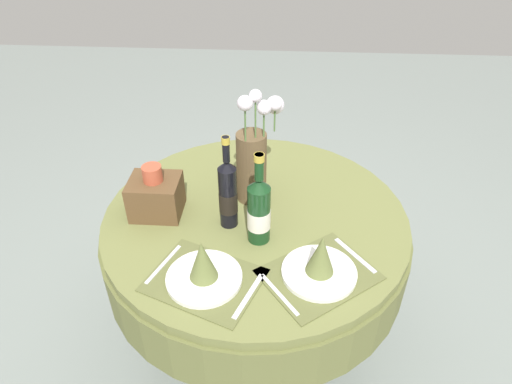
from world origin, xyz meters
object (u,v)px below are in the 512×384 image
(place_setting_left, at_px, (203,270))
(wine_bottle_right, at_px, (228,194))
(dining_table, at_px, (256,243))
(woven_basket_side_left, at_px, (156,195))
(wine_bottle_left, at_px, (259,210))
(flower_vase, at_px, (254,157))
(place_setting_right, at_px, (320,264))

(place_setting_left, relative_size, wine_bottle_right, 1.15)
(wine_bottle_right, bearing_deg, dining_table, 33.94)
(dining_table, distance_m, woven_basket_side_left, 0.43)
(wine_bottle_left, xyz_separation_m, wine_bottle_right, (-0.11, 0.07, 0.01))
(wine_bottle_right, height_order, woven_basket_side_left, wine_bottle_right)
(dining_table, relative_size, wine_bottle_right, 3.23)
(wine_bottle_left, bearing_deg, wine_bottle_right, 146.55)
(flower_vase, bearing_deg, wine_bottle_left, -82.02)
(wine_bottle_left, bearing_deg, place_setting_left, -127.23)
(place_setting_right, bearing_deg, place_setting_left, -172.54)
(woven_basket_side_left, bearing_deg, place_setting_right, -25.82)
(dining_table, relative_size, wine_bottle_left, 3.37)
(place_setting_left, distance_m, woven_basket_side_left, 0.40)
(wine_bottle_left, relative_size, woven_basket_side_left, 1.69)
(wine_bottle_left, height_order, woven_basket_side_left, wine_bottle_left)
(place_setting_left, xyz_separation_m, flower_vase, (0.13, 0.45, 0.14))
(place_setting_right, bearing_deg, flower_vase, 120.34)
(place_setting_left, height_order, woven_basket_side_left, woven_basket_side_left)
(place_setting_left, bearing_deg, flower_vase, 74.45)
(place_setting_right, height_order, wine_bottle_right, wine_bottle_right)
(dining_table, distance_m, wine_bottle_left, 0.31)
(wine_bottle_left, xyz_separation_m, woven_basket_side_left, (-0.39, 0.12, -0.05))
(woven_basket_side_left, bearing_deg, place_setting_left, -55.53)
(place_setting_right, distance_m, wine_bottle_left, 0.27)
(place_setting_left, xyz_separation_m, woven_basket_side_left, (-0.23, 0.33, 0.03))
(place_setting_right, xyz_separation_m, flower_vase, (-0.24, 0.40, 0.14))
(dining_table, relative_size, place_setting_right, 2.70)
(flower_vase, bearing_deg, woven_basket_side_left, -161.58)
(dining_table, xyz_separation_m, flower_vase, (-0.01, 0.10, 0.34))
(dining_table, height_order, place_setting_right, place_setting_right)
(flower_vase, height_order, woven_basket_side_left, flower_vase)
(flower_vase, relative_size, woven_basket_side_left, 2.27)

